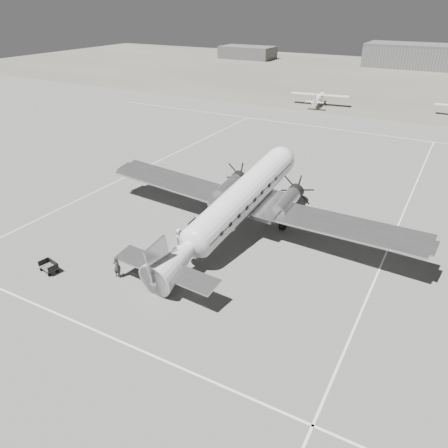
{
  "coord_description": "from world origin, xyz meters",
  "views": [
    {
      "loc": [
        15.15,
        -28.68,
        18.58
      ],
      "look_at": [
        -0.11,
        -1.05,
        2.2
      ],
      "focal_mm": 35.0,
      "sensor_mm": 36.0,
      "label": 1
    }
  ],
  "objects_px": {
    "baggage_cart_near": "(151,261)",
    "light_plane_left": "(319,99)",
    "ground_crew": "(117,267)",
    "passenger": "(179,239)",
    "hangar_main": "(440,57)",
    "baggage_cart_far": "(49,267)",
    "dc3_airliner": "(235,206)",
    "shed_secondary": "(248,52)",
    "ramp_agent": "(164,248)"
  },
  "relations": [
    {
      "from": "hangar_main",
      "to": "ground_crew",
      "type": "distance_m",
      "value": 129.12
    },
    {
      "from": "baggage_cart_far",
      "to": "ground_crew",
      "type": "relative_size",
      "value": 0.85
    },
    {
      "from": "ground_crew",
      "to": "passenger",
      "type": "height_order",
      "value": "passenger"
    },
    {
      "from": "hangar_main",
      "to": "baggage_cart_far",
      "type": "height_order",
      "value": "hangar_main"
    },
    {
      "from": "dc3_airliner",
      "to": "baggage_cart_near",
      "type": "bearing_deg",
      "value": -110.24
    },
    {
      "from": "hangar_main",
      "to": "light_plane_left",
      "type": "bearing_deg",
      "value": -103.37
    },
    {
      "from": "ground_crew",
      "to": "passenger",
      "type": "bearing_deg",
      "value": -108.62
    },
    {
      "from": "ground_crew",
      "to": "dc3_airliner",
      "type": "bearing_deg",
      "value": -118.75
    },
    {
      "from": "baggage_cart_near",
      "to": "ramp_agent",
      "type": "bearing_deg",
      "value": 52.53
    },
    {
      "from": "shed_secondary",
      "to": "ramp_agent",
      "type": "height_order",
      "value": "shed_secondary"
    },
    {
      "from": "baggage_cart_near",
      "to": "passenger",
      "type": "distance_m",
      "value": 3.47
    },
    {
      "from": "ground_crew",
      "to": "ramp_agent",
      "type": "height_order",
      "value": "ground_crew"
    },
    {
      "from": "ramp_agent",
      "to": "hangar_main",
      "type": "bearing_deg",
      "value": 13.37
    },
    {
      "from": "passenger",
      "to": "ground_crew",
      "type": "bearing_deg",
      "value": 178.99
    },
    {
      "from": "dc3_airliner",
      "to": "passenger",
      "type": "distance_m",
      "value": 5.45
    },
    {
      "from": "shed_secondary",
      "to": "baggage_cart_near",
      "type": "xyz_separation_m",
      "value": [
        51.46,
        -121.45,
        -1.46
      ]
    },
    {
      "from": "baggage_cart_far",
      "to": "passenger",
      "type": "relative_size",
      "value": 0.81
    },
    {
      "from": "baggage_cart_near",
      "to": "ramp_agent",
      "type": "xyz_separation_m",
      "value": [
        -0.0,
        1.72,
        0.29
      ]
    },
    {
      "from": "dc3_airliner",
      "to": "ground_crew",
      "type": "bearing_deg",
      "value": -111.95
    },
    {
      "from": "hangar_main",
      "to": "baggage_cart_near",
      "type": "xyz_separation_m",
      "value": [
        -8.54,
        -126.45,
        -2.76
      ]
    },
    {
      "from": "hangar_main",
      "to": "passenger",
      "type": "xyz_separation_m",
      "value": [
        -8.26,
        -123.02,
        -2.38
      ]
    },
    {
      "from": "shed_secondary",
      "to": "light_plane_left",
      "type": "relative_size",
      "value": 1.6
    },
    {
      "from": "shed_secondary",
      "to": "ramp_agent",
      "type": "xyz_separation_m",
      "value": [
        51.46,
        -119.73,
        -1.18
      ]
    },
    {
      "from": "baggage_cart_near",
      "to": "ramp_agent",
      "type": "relative_size",
      "value": 1.16
    },
    {
      "from": "shed_secondary",
      "to": "passenger",
      "type": "xyz_separation_m",
      "value": [
        51.74,
        -118.02,
        -1.08
      ]
    },
    {
      "from": "baggage_cart_far",
      "to": "passenger",
      "type": "xyz_separation_m",
      "value": [
        6.73,
        7.7,
        0.5
      ]
    },
    {
      "from": "shed_secondary",
      "to": "passenger",
      "type": "relative_size",
      "value": 9.78
    },
    {
      "from": "hangar_main",
      "to": "baggage_cart_far",
      "type": "relative_size",
      "value": 28.14
    },
    {
      "from": "hangar_main",
      "to": "dc3_airliner",
      "type": "bearing_deg",
      "value": -92.46
    },
    {
      "from": "hangar_main",
      "to": "baggage_cart_far",
      "type": "xyz_separation_m",
      "value": [
        -14.99,
        -130.72,
        -2.88
      ]
    },
    {
      "from": "hangar_main",
      "to": "light_plane_left",
      "type": "distance_m",
      "value": 66.39
    },
    {
      "from": "hangar_main",
      "to": "light_plane_left",
      "type": "height_order",
      "value": "hangar_main"
    },
    {
      "from": "hangar_main",
      "to": "shed_secondary",
      "type": "xyz_separation_m",
      "value": [
        -60.0,
        -5.0,
        -1.3
      ]
    },
    {
      "from": "hangar_main",
      "to": "dc3_airliner",
      "type": "relative_size",
      "value": 1.35
    },
    {
      "from": "ground_crew",
      "to": "ramp_agent",
      "type": "relative_size",
      "value": 1.06
    },
    {
      "from": "dc3_airliner",
      "to": "passenger",
      "type": "height_order",
      "value": "dc3_airliner"
    },
    {
      "from": "light_plane_left",
      "to": "ramp_agent",
      "type": "distance_m",
      "value": 60.56
    },
    {
      "from": "baggage_cart_near",
      "to": "light_plane_left",
      "type": "bearing_deg",
      "value": 58.76
    },
    {
      "from": "baggage_cart_far",
      "to": "light_plane_left",
      "type": "bearing_deg",
      "value": 101.67
    },
    {
      "from": "shed_secondary",
      "to": "baggage_cart_far",
      "type": "height_order",
      "value": "shed_secondary"
    },
    {
      "from": "dc3_airliner",
      "to": "baggage_cart_far",
      "type": "bearing_deg",
      "value": -125.67
    },
    {
      "from": "shed_secondary",
      "to": "light_plane_left",
      "type": "xyz_separation_m",
      "value": [
        44.65,
        -59.56,
        -0.83
      ]
    },
    {
      "from": "hangar_main",
      "to": "passenger",
      "type": "relative_size",
      "value": 22.81
    },
    {
      "from": "ramp_agent",
      "to": "light_plane_left",
      "type": "bearing_deg",
      "value": 23.74
    },
    {
      "from": "shed_secondary",
      "to": "ground_crew",
      "type": "bearing_deg",
      "value": -67.97
    },
    {
      "from": "shed_secondary",
      "to": "baggage_cart_far",
      "type": "distance_m",
      "value": 133.54
    },
    {
      "from": "ground_crew",
      "to": "shed_secondary",
      "type": "bearing_deg",
      "value": -70.17
    },
    {
      "from": "shed_secondary",
      "to": "ground_crew",
      "type": "height_order",
      "value": "shed_secondary"
    },
    {
      "from": "light_plane_left",
      "to": "baggage_cart_far",
      "type": "xyz_separation_m",
      "value": [
        0.35,
        -66.16,
        -0.75
      ]
    },
    {
      "from": "hangar_main",
      "to": "ramp_agent",
      "type": "height_order",
      "value": "hangar_main"
    }
  ]
}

